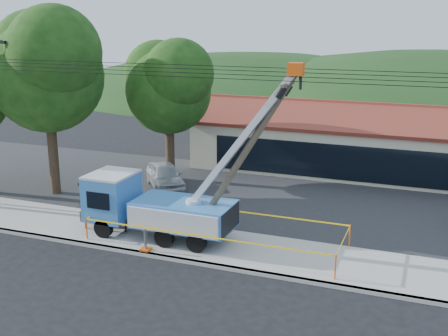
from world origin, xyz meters
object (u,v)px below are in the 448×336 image
utility_truck (155,205)px  bus_shelter (110,192)px  car_silver (166,189)px  leaning_pole (245,152)px

utility_truck → bus_shelter: size_ratio=3.89×
bus_shelter → car_silver: bus_shelter is taller
car_silver → utility_truck: bearing=-105.0°
utility_truck → leaning_pole: (4.33, 0.16, 2.88)m
bus_shelter → car_silver: (-0.45, 6.73, -1.85)m
bus_shelter → utility_truck: bearing=-19.0°
utility_truck → leaning_pole: 5.20m
leaning_pole → bus_shelter: (-7.05, 0.33, -2.69)m
utility_truck → car_silver: size_ratio=2.30×
utility_truck → leaning_pole: size_ratio=1.26×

